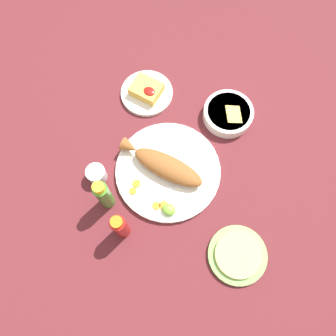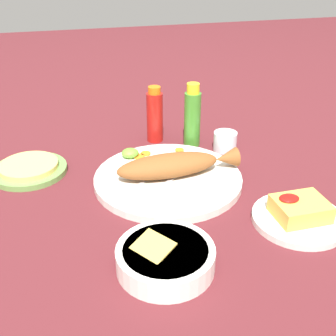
% 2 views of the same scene
% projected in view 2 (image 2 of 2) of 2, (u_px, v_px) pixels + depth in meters
% --- Properties ---
extents(ground_plane, '(4.00, 4.00, 0.00)m').
position_uv_depth(ground_plane, '(168.00, 182.00, 0.99)').
color(ground_plane, '#561E23').
extents(main_plate, '(0.35, 0.35, 0.02)m').
position_uv_depth(main_plate, '(168.00, 179.00, 0.99)').
color(main_plate, silver).
rests_on(main_plate, ground_plane).
extents(fried_fish, '(0.29, 0.08, 0.05)m').
position_uv_depth(fried_fish, '(174.00, 165.00, 0.97)').
color(fried_fish, brown).
rests_on(fried_fish, main_plate).
extents(fork_near, '(0.12, 0.16, 0.00)m').
position_uv_depth(fork_near, '(159.00, 195.00, 0.91)').
color(fork_near, silver).
rests_on(fork_near, main_plate).
extents(fork_far, '(0.08, 0.18, 0.00)m').
position_uv_depth(fork_far, '(140.00, 190.00, 0.92)').
color(fork_far, silver).
rests_on(fork_far, main_plate).
extents(carrot_slice_near, '(0.02, 0.02, 0.00)m').
position_uv_depth(carrot_slice_near, '(179.00, 150.00, 1.10)').
color(carrot_slice_near, orange).
rests_on(carrot_slice_near, main_plate).
extents(carrot_slice_mid, '(0.03, 0.03, 0.00)m').
position_uv_depth(carrot_slice_mid, '(183.00, 154.00, 1.07)').
color(carrot_slice_mid, orange).
rests_on(carrot_slice_mid, main_plate).
extents(carrot_slice_far, '(0.03, 0.03, 0.00)m').
position_uv_depth(carrot_slice_far, '(146.00, 154.00, 1.08)').
color(carrot_slice_far, orange).
rests_on(carrot_slice_far, main_plate).
extents(carrot_slice_extra, '(0.03, 0.03, 0.00)m').
position_uv_depth(carrot_slice_extra, '(139.00, 157.00, 1.06)').
color(carrot_slice_extra, orange).
rests_on(carrot_slice_extra, main_plate).
extents(lime_wedge_main, '(0.04, 0.04, 0.02)m').
position_uv_depth(lime_wedge_main, '(130.00, 153.00, 1.06)').
color(lime_wedge_main, '#6BB233').
rests_on(lime_wedge_main, main_plate).
extents(hot_sauce_bottle_red, '(0.05, 0.05, 0.16)m').
position_uv_depth(hot_sauce_bottle_red, '(155.00, 116.00, 1.16)').
color(hot_sauce_bottle_red, '#B21914').
rests_on(hot_sauce_bottle_red, ground_plane).
extents(hot_sauce_bottle_green, '(0.04, 0.04, 0.18)m').
position_uv_depth(hot_sauce_bottle_green, '(192.00, 117.00, 1.13)').
color(hot_sauce_bottle_green, '#3D8428').
rests_on(hot_sauce_bottle_green, ground_plane).
extents(salt_cup, '(0.06, 0.06, 0.05)m').
position_uv_depth(salt_cup, '(225.00, 142.00, 1.13)').
color(salt_cup, silver).
rests_on(salt_cup, ground_plane).
extents(side_plate_fries, '(0.19, 0.19, 0.01)m').
position_uv_depth(side_plate_fries, '(298.00, 219.00, 0.85)').
color(side_plate_fries, silver).
rests_on(side_plate_fries, ground_plane).
extents(fries_pile, '(0.10, 0.08, 0.04)m').
position_uv_depth(fries_pile, '(300.00, 209.00, 0.84)').
color(fries_pile, gold).
rests_on(fries_pile, side_plate_fries).
extents(guacamole_bowl, '(0.17, 0.17, 0.05)m').
position_uv_depth(guacamole_bowl, '(165.00, 257.00, 0.72)').
color(guacamole_bowl, white).
rests_on(guacamole_bowl, ground_plane).
extents(tortilla_plate, '(0.18, 0.18, 0.01)m').
position_uv_depth(tortilla_plate, '(30.00, 170.00, 1.03)').
color(tortilla_plate, '#6B9E4C').
rests_on(tortilla_plate, ground_plane).
extents(tortilla_stack, '(0.14, 0.14, 0.01)m').
position_uv_depth(tortilla_stack, '(29.00, 166.00, 1.02)').
color(tortilla_stack, '#E0C666').
rests_on(tortilla_stack, tortilla_plate).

